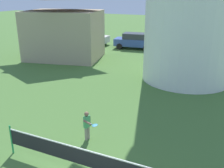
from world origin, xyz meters
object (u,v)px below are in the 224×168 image
player_far (87,124)px  parked_car_blue (135,41)px  chapel (63,20)px  tennis_net (84,158)px  parked_car_cream (90,37)px  parked_car_silver (199,46)px

player_far → parked_car_blue: 17.56m
chapel → parked_car_blue: bearing=57.0°
tennis_net → chapel: (-9.42, 12.66, 2.59)m
parked_car_cream → tennis_net: bearing=-61.0°
parked_car_cream → player_far: bearing=-60.9°
parked_car_blue → parked_car_cream: bearing=-179.3°
parked_car_silver → parked_car_blue: bearing=177.8°
chapel → tennis_net: bearing=-53.3°
parked_car_cream → parked_car_blue: (5.11, 0.06, -0.00)m
tennis_net → player_far: player_far is taller
parked_car_cream → parked_car_silver: 11.39m
player_far → parked_car_silver: 16.89m
player_far → chapel: size_ratio=0.16×
parked_car_cream → parked_car_silver: bearing=-0.9°
tennis_net → parked_car_cream: parked_car_cream is taller
parked_car_blue → parked_car_silver: (6.28, -0.24, 0.00)m
player_far → parked_car_blue: (-4.33, 17.02, 0.14)m
parked_car_blue → chapel: (-4.08, -6.28, 2.47)m
parked_car_cream → parked_car_blue: size_ratio=0.96×
chapel → parked_car_cream: bearing=99.4°
tennis_net → player_far: 2.17m
parked_car_blue → parked_car_silver: 6.28m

